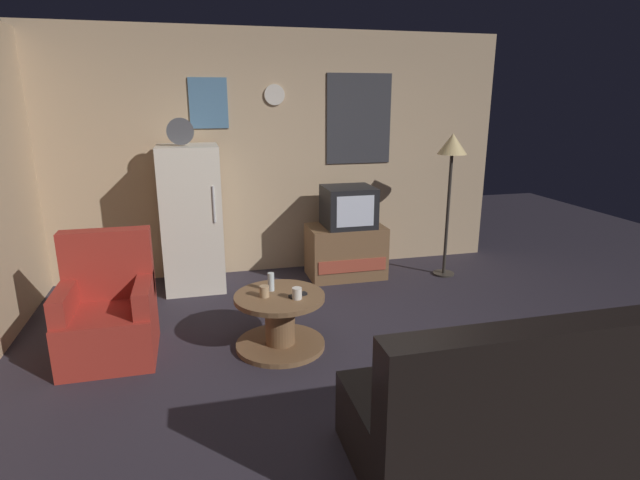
# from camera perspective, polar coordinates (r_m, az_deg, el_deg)

# --- Properties ---
(ground_plane) EXTENTS (12.00, 12.00, 0.00)m
(ground_plane) POSITION_cam_1_polar(r_m,az_deg,el_deg) (3.89, 2.01, -14.35)
(ground_plane) COLOR #2D2833
(wall_with_art) EXTENTS (5.20, 0.12, 2.67)m
(wall_with_art) POSITION_cam_1_polar(r_m,az_deg,el_deg) (5.79, -4.60, 9.66)
(wall_with_art) COLOR tan
(wall_with_art) RESTS_ON ground_plane
(fridge) EXTENTS (0.60, 0.62, 1.77)m
(fridge) POSITION_cam_1_polar(r_m,az_deg,el_deg) (5.38, -14.29, 2.41)
(fridge) COLOR silver
(fridge) RESTS_ON ground_plane
(tv_stand) EXTENTS (0.84, 0.53, 0.58)m
(tv_stand) POSITION_cam_1_polar(r_m,az_deg,el_deg) (5.68, 2.92, -1.28)
(tv_stand) COLOR brown
(tv_stand) RESTS_ON ground_plane
(crt_tv) EXTENTS (0.54, 0.51, 0.44)m
(crt_tv) POSITION_cam_1_polar(r_m,az_deg,el_deg) (5.55, 3.23, 3.79)
(crt_tv) COLOR black
(crt_tv) RESTS_ON tv_stand
(standing_lamp) EXTENTS (0.32, 0.32, 1.59)m
(standing_lamp) POSITION_cam_1_polar(r_m,az_deg,el_deg) (5.68, 14.67, 9.25)
(standing_lamp) COLOR #332D28
(standing_lamp) RESTS_ON ground_plane
(coffee_table) EXTENTS (0.72, 0.72, 0.45)m
(coffee_table) POSITION_cam_1_polar(r_m,az_deg,el_deg) (4.11, -4.54, -9.13)
(coffee_table) COLOR brown
(coffee_table) RESTS_ON ground_plane
(wine_glass) EXTENTS (0.05, 0.05, 0.15)m
(wine_glass) POSITION_cam_1_polar(r_m,az_deg,el_deg) (4.08, -5.56, -4.72)
(wine_glass) COLOR silver
(wine_glass) RESTS_ON coffee_table
(mug_ceramic_white) EXTENTS (0.08, 0.08, 0.09)m
(mug_ceramic_white) POSITION_cam_1_polar(r_m,az_deg,el_deg) (3.92, -2.62, -6.04)
(mug_ceramic_white) COLOR silver
(mug_ceramic_white) RESTS_ON coffee_table
(mug_ceramic_tan) EXTENTS (0.08, 0.08, 0.09)m
(mug_ceramic_tan) POSITION_cam_1_polar(r_m,az_deg,el_deg) (3.97, -6.31, -5.80)
(mug_ceramic_tan) COLOR tan
(mug_ceramic_tan) RESTS_ON coffee_table
(remote_control) EXTENTS (0.16, 0.10, 0.02)m
(remote_control) POSITION_cam_1_polar(r_m,az_deg,el_deg) (3.97, -2.52, -6.23)
(remote_control) COLOR black
(remote_control) RESTS_ON coffee_table
(armchair) EXTENTS (0.68, 0.68, 0.96)m
(armchair) POSITION_cam_1_polar(r_m,az_deg,el_deg) (4.28, -22.77, -7.71)
(armchair) COLOR #A52D23
(armchair) RESTS_ON ground_plane
(couch) EXTENTS (1.70, 0.80, 0.92)m
(couch) POSITION_cam_1_polar(r_m,az_deg,el_deg) (3.08, 20.61, -17.52)
(couch) COLOR black
(couch) RESTS_ON ground_plane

